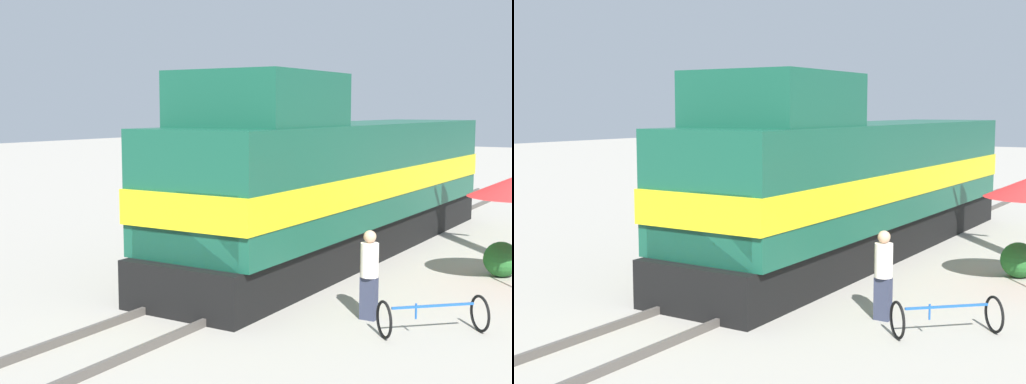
# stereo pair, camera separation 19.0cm
# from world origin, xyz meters

# --- Properties ---
(ground_plane) EXTENTS (120.00, 120.00, 0.00)m
(ground_plane) POSITION_xyz_m (0.00, 0.00, 0.00)
(ground_plane) COLOR gray
(rail_near) EXTENTS (0.08, 37.48, 0.15)m
(rail_near) POSITION_xyz_m (-0.72, 0.00, 0.07)
(rail_near) COLOR #4C4742
(rail_near) RESTS_ON ground_plane
(rail_far) EXTENTS (0.08, 37.48, 0.15)m
(rail_far) POSITION_xyz_m (0.72, 0.00, 0.07)
(rail_far) COLOR #4C4742
(rail_far) RESTS_ON ground_plane
(locomotive) EXTENTS (3.01, 15.39, 4.72)m
(locomotive) POSITION_xyz_m (0.00, 1.59, 1.95)
(locomotive) COLOR black
(locomotive) RESTS_ON ground_plane
(shrub_cluster) EXTENTS (0.83, 0.83, 0.83)m
(shrub_cluster) POSITION_xyz_m (4.37, 1.22, 0.42)
(shrub_cluster) COLOR #236028
(shrub_cluster) RESTS_ON ground_plane
(person_bystander) EXTENTS (0.34, 0.34, 1.70)m
(person_bystander) POSITION_xyz_m (3.07, -3.62, 0.92)
(person_bystander) COLOR #2D3347
(person_bystander) RESTS_ON ground_plane
(bicycle) EXTENTS (1.80, 1.76, 0.66)m
(bicycle) POSITION_xyz_m (4.39, -3.90, 0.34)
(bicycle) COLOR black
(bicycle) RESTS_ON ground_plane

